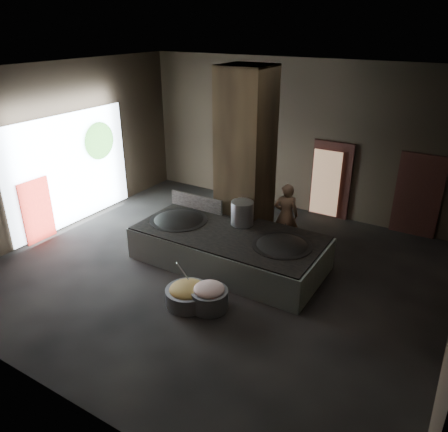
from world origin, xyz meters
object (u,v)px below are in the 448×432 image
Objects in this scene: hearth_platform at (229,248)px; stock_pot at (242,213)px; wok_left at (179,223)px; meat_basin at (209,299)px; cook at (286,215)px; veg_basin at (188,296)px; wok_right at (282,248)px.

stock_pot reaches higher than hearth_platform.
meat_basin is (2.05, -1.75, -0.54)m from wok_left.
stock_pot is 1.26m from cook.
meat_basin reaches higher than veg_basin.
wok_left is 2.80m from wok_right.
meat_basin is at bearing -40.46° from wok_left.
wok_left reaches higher than meat_basin.
meat_basin is (0.55, -2.35, -0.92)m from stock_pot.
wok_right is 1.42× the size of veg_basin.
wok_right is 2.37m from veg_basin.
cook is at bearing 79.10° from veg_basin.
hearth_platform is 1.40m from wok_right.
wok_left is at bearing -158.20° from stock_pot.
wok_left is 1.85× the size of meat_basin.
meat_basin is (0.47, 0.10, 0.04)m from veg_basin.
cook is (2.24, 1.58, 0.11)m from wok_left.
hearth_platform is 3.41× the size of wok_right.
hearth_platform is 1.90m from meat_basin.
stock_pot is at bearing 103.14° from meat_basin.
veg_basin is (0.08, -2.45, -0.96)m from stock_pot.
wok_right is at bearing 2.20° from hearth_platform.
cook reaches higher than wok_left.
meat_basin is (0.60, -1.80, -0.18)m from hearth_platform.
stock_pot is at bearing 21.80° from wok_left.
wok_right is (2.80, 0.10, 0.00)m from wok_left.
hearth_platform is 0.92m from stock_pot.
stock_pot is 2.63m from veg_basin.
veg_basin is (-1.22, -1.95, -0.58)m from wok_right.
stock_pot is 0.63× the size of veg_basin.
meat_basin is (-0.19, -3.32, -0.65)m from cook.
cook is at bearing 52.83° from stock_pot.
hearth_platform is at bearing -95.19° from stock_pot.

